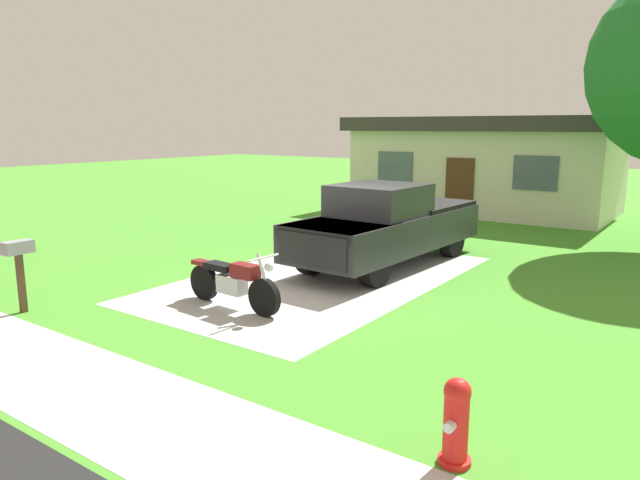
% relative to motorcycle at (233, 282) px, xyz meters
% --- Properties ---
extents(ground_plane, '(80.00, 80.00, 0.00)m').
position_rel_motorcycle_xyz_m(ground_plane, '(0.09, 2.56, -0.47)').
color(ground_plane, '#46922B').
extents(driveway_pad, '(4.57, 7.77, 0.01)m').
position_rel_motorcycle_xyz_m(driveway_pad, '(0.09, 2.56, -0.47)').
color(driveway_pad, '#B4B4B4').
rests_on(driveway_pad, ground).
extents(sidewalk_strip, '(36.00, 1.80, 0.01)m').
position_rel_motorcycle_xyz_m(sidewalk_strip, '(0.09, -3.44, -0.47)').
color(sidewalk_strip, beige).
rests_on(sidewalk_strip, ground).
extents(motorcycle, '(2.21, 0.70, 1.09)m').
position_rel_motorcycle_xyz_m(motorcycle, '(0.00, 0.00, 0.00)').
color(motorcycle, black).
rests_on(motorcycle, ground).
extents(pickup_truck, '(2.26, 5.71, 1.90)m').
position_rel_motorcycle_xyz_m(pickup_truck, '(0.61, 4.54, 0.48)').
color(pickup_truck, black).
rests_on(pickup_truck, ground).
extents(fire_hydrant, '(0.32, 0.40, 0.87)m').
position_rel_motorcycle_xyz_m(fire_hydrant, '(5.12, -2.35, -0.05)').
color(fire_hydrant, red).
rests_on(fire_hydrant, ground).
extents(mailbox, '(0.26, 0.48, 1.26)m').
position_rel_motorcycle_xyz_m(mailbox, '(-2.81, -2.29, 0.51)').
color(mailbox, '#4C3823').
rests_on(mailbox, ground).
extents(neighbor_house, '(9.60, 5.60, 3.50)m').
position_rel_motorcycle_xyz_m(neighbor_house, '(-0.71, 14.50, 1.32)').
color(neighbor_house, beige).
rests_on(neighbor_house, ground).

